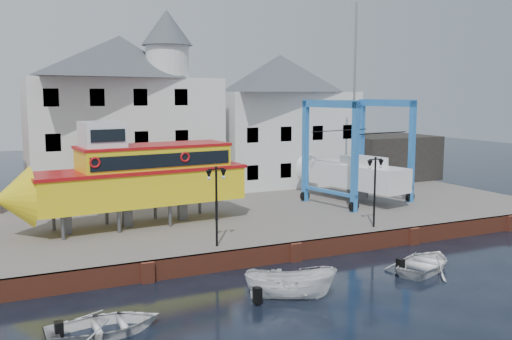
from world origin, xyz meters
name	(u,v)px	position (x,y,z in m)	size (l,w,h in m)	color
ground	(295,261)	(0.00, 0.00, 0.00)	(140.00, 140.00, 0.00)	black
hardstanding	(219,213)	(0.00, 11.00, 0.50)	(44.00, 22.00, 1.00)	slate
quay_wall	(294,252)	(0.00, 0.10, 0.50)	(44.00, 0.47, 1.00)	brown
building_white_main	(124,113)	(-4.87, 18.39, 7.34)	(14.00, 8.30, 14.00)	silver
building_white_right	(280,119)	(9.00, 19.00, 6.60)	(12.00, 8.00, 11.20)	silver
shed_dark	(384,157)	(19.00, 17.00, 3.00)	(8.00, 7.00, 4.00)	black
lamp_post_left	(216,186)	(-4.00, 1.20, 4.17)	(1.12, 0.32, 4.20)	black
lamp_post_right	(375,174)	(6.00, 1.20, 4.17)	(1.12, 0.32, 4.20)	black
tour_boat	(127,177)	(-7.17, 7.57, 3.97)	(14.70, 4.72, 6.29)	#59595E
travel_lift	(349,168)	(9.68, 9.15, 3.38)	(7.58, 9.74, 14.28)	blue
motorboat_a	(291,299)	(-2.92, -4.80, 0.00)	(1.51, 4.02, 1.55)	white
motorboat_b	(425,269)	(5.31, -4.04, 0.00)	(3.17, 4.44, 0.92)	white
motorboat_d	(105,334)	(-10.95, -5.05, 0.00)	(3.02, 4.23, 0.88)	white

